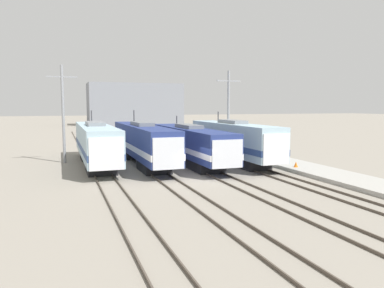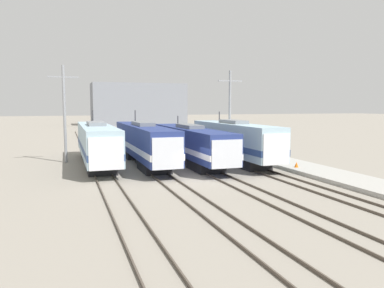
{
  "view_description": "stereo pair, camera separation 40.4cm",
  "coord_description": "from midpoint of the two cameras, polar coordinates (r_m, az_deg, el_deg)",
  "views": [
    {
      "loc": [
        -10.12,
        -27.59,
        5.89
      ],
      "look_at": [
        0.56,
        2.46,
        2.59
      ],
      "focal_mm": 35.0,
      "sensor_mm": 36.0,
      "label": 1
    },
    {
      "loc": [
        -9.74,
        -27.72,
        5.89
      ],
      "look_at": [
        0.56,
        2.46,
        2.59
      ],
      "focal_mm": 35.0,
      "sensor_mm": 36.0,
      "label": 2
    }
  ],
  "objects": [
    {
      "name": "catenary_tower_right",
      "position": [
        44.62,
        5.31,
        5.13
      ],
      "size": [
        3.0,
        0.28,
        9.95
      ],
      "color": "gray",
      "rests_on": "ground_plane"
    },
    {
      "name": "rail_pair_center_left",
      "position": [
        29.28,
        -4.02,
        -5.56
      ],
      "size": [
        1.51,
        120.0,
        0.15
      ],
      "color": "#4C4238",
      "rests_on": "ground_plane"
    },
    {
      "name": "platform",
      "position": [
        35.17,
        17.39,
        -3.74
      ],
      "size": [
        4.0,
        120.0,
        0.33
      ],
      "color": "#A8A59E",
      "rests_on": "ground_plane"
    },
    {
      "name": "catenary_tower_left",
      "position": [
        40.49,
        -19.33,
        4.74
      ],
      "size": [
        3.0,
        0.28,
        9.95
      ],
      "color": "gray",
      "rests_on": "ground_plane"
    },
    {
      "name": "locomotive_center_right",
      "position": [
        37.65,
        -0.56,
        0.05
      ],
      "size": [
        2.88,
        18.71,
        4.74
      ],
      "color": "black",
      "rests_on": "ground_plane"
    },
    {
      "name": "locomotive_center_left",
      "position": [
        37.7,
        -7.74,
        0.2
      ],
      "size": [
        2.77,
        19.33,
        5.37
      ],
      "color": "black",
      "rests_on": "ground_plane"
    },
    {
      "name": "rail_pair_far_left",
      "position": [
        28.43,
        -12.9,
        -6.05
      ],
      "size": [
        1.51,
        120.0,
        0.15
      ],
      "color": "#4C4238",
      "rests_on": "ground_plane"
    },
    {
      "name": "rail_pair_center_right",
      "position": [
        30.78,
        4.18,
        -5.0
      ],
      "size": [
        1.51,
        120.0,
        0.15
      ],
      "color": "#4C4238",
      "rests_on": "ground_plane"
    },
    {
      "name": "locomotive_far_left",
      "position": [
        37.64,
        -14.7,
        0.09
      ],
      "size": [
        2.92,
        18.38,
        5.35
      ],
      "color": "#232326",
      "rests_on": "ground_plane"
    },
    {
      "name": "depot_building",
      "position": [
        116.15,
        -8.79,
        6.0
      ],
      "size": [
        27.82,
        11.63,
        12.46
      ],
      "color": "gray",
      "rests_on": "ground_plane"
    },
    {
      "name": "ground_plane",
      "position": [
        29.97,
        0.18,
        -5.43
      ],
      "size": [
        400.0,
        400.0,
        0.0
      ],
      "primitive_type": "plane",
      "color": "gray"
    },
    {
      "name": "traffic_cone",
      "position": [
        35.08,
        15.24,
        -3.01
      ],
      "size": [
        0.38,
        0.38,
        0.5
      ],
      "color": "orange",
      "rests_on": "platform"
    },
    {
      "name": "locomotive_far_right",
      "position": [
        38.65,
        6.18,
        0.47
      ],
      "size": [
        2.75,
        16.9,
        5.21
      ],
      "color": "#232326",
      "rests_on": "ground_plane"
    },
    {
      "name": "rail_pair_far_right",
      "position": [
        32.84,
        11.46,
        -4.41
      ],
      "size": [
        1.51,
        120.0,
        0.15
      ],
      "color": "#4C4238",
      "rests_on": "ground_plane"
    }
  ]
}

